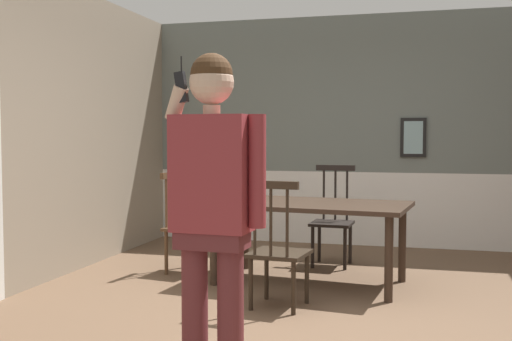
{
  "coord_description": "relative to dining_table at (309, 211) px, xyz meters",
  "views": [
    {
      "loc": [
        0.74,
        -4.63,
        1.36
      ],
      "look_at": [
        -0.27,
        -0.85,
        1.14
      ],
      "focal_mm": 43.31,
      "sensor_mm": 36.0,
      "label": 1
    }
  ],
  "objects": [
    {
      "name": "ground_plane",
      "position": [
        0.23,
        -0.91,
        -0.67
      ],
      "size": [
        6.77,
        6.77,
        0.0
      ],
      "primitive_type": "plane",
      "color": "brown"
    },
    {
      "name": "chair_near_window",
      "position": [
        0.1,
        0.86,
        -0.18
      ],
      "size": [
        0.44,
        0.44,
        1.04
      ],
      "rotation": [
        0.0,
        0.0,
        3.09
      ],
      "color": "black",
      "rests_on": "ground_plane"
    },
    {
      "name": "chair_by_doorway",
      "position": [
        -0.1,
        -0.86,
        -0.2
      ],
      "size": [
        0.48,
        0.48,
        1.02
      ],
      "rotation": [
        0.0,
        0.0,
        -0.12
      ],
      "color": "#2D2319",
      "rests_on": "ground_plane"
    },
    {
      "name": "person_figure",
      "position": [
        -0.07,
        -2.5,
        0.38
      ],
      "size": [
        0.57,
        0.24,
        1.78
      ],
      "rotation": [
        0.0,
        0.0,
        3.09
      ],
      "color": "brown",
      "rests_on": "ground_plane"
    },
    {
      "name": "room_back_partition",
      "position": [
        0.24,
        2.17,
        0.7
      ],
      "size": [
        5.31,
        0.17,
        2.83
      ],
      "color": "slate",
      "rests_on": "ground_plane"
    },
    {
      "name": "chair_at_table_head",
      "position": [
        -1.27,
        0.14,
        -0.19
      ],
      "size": [
        0.47,
        0.47,
        1.0
      ],
      "rotation": [
        0.0,
        0.0,
        4.56
      ],
      "color": "#513823",
      "rests_on": "ground_plane"
    },
    {
      "name": "room_left_partition",
      "position": [
        -2.42,
        -0.91,
        0.75
      ],
      "size": [
        0.13,
        6.15,
        2.83
      ],
      "color": "gray",
      "rests_on": "ground_plane"
    },
    {
      "name": "dining_table",
      "position": [
        0.0,
        0.0,
        0.0
      ],
      "size": [
        1.87,
        1.15,
        0.75
      ],
      "rotation": [
        0.0,
        0.0,
        -0.11
      ],
      "color": "#38281E",
      "rests_on": "ground_plane"
    }
  ]
}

